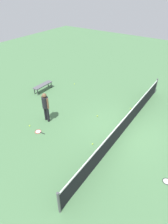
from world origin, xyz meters
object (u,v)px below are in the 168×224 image
Objects in this scene: tennis_ball_near_player at (74,84)px; tennis_ball_baseline at (30,126)px; courtside_bench at (43,85)px; player_near_side at (46,105)px; tennis_ball_stray_left at (97,116)px; tennis_racket_far_player at (167,182)px; tennis_ball_midcourt at (93,144)px; tennis_racket_near_player at (39,132)px; tennis_ball_by_net at (131,109)px.

tennis_ball_baseline is at bearing 11.03° from tennis_ball_near_player.
tennis_ball_near_player is 2.40m from courtside_bench.
courtside_bench is (-3.30, -2.23, 0.38)m from tennis_ball_baseline.
player_near_side is at bearing 48.09° from courtside_bench.
courtside_bench reaches higher than tennis_ball_stray_left.
tennis_ball_stray_left reaches higher than tennis_racket_far_player.
tennis_ball_midcourt is at bearing -91.72° from tennis_racket_far_player.
tennis_racket_near_player is 6.30m from tennis_racket_far_player.
tennis_ball_by_net reaches higher than tennis_racket_far_player.
tennis_racket_far_player is 8.30× the size of tennis_ball_midcourt.
tennis_racket_near_player is 9.09× the size of tennis_ball_stray_left.
courtside_bench is at bearing -95.95° from tennis_ball_stray_left.
courtside_bench is (1.31, -6.00, 0.38)m from tennis_ball_by_net.
courtside_bench is (-2.56, -5.73, 0.38)m from tennis_ball_midcourt.
tennis_racket_far_player is at bearing 38.92° from tennis_ball_by_net.
tennis_ball_stray_left is (-2.87, 1.79, 0.02)m from tennis_racket_near_player.
tennis_racket_near_player is 0.40× the size of courtside_bench.
tennis_ball_baseline is 4.00m from courtside_bench.
tennis_ball_by_net is at bearing 137.71° from player_near_side.
player_near_side reaches higher than tennis_ball_baseline.
tennis_ball_midcourt is at bearing 25.63° from tennis_ball_stray_left.
tennis_ball_by_net is 3.88m from tennis_ball_midcourt.
tennis_ball_midcourt is at bearing -3.94° from tennis_ball_by_net.
tennis_ball_near_player is 1.00× the size of tennis_ball_baseline.
tennis_ball_baseline is at bearing 33.98° from courtside_bench.
tennis_ball_stray_left is 4.78m from courtside_bench.
tennis_ball_by_net is 1.00× the size of tennis_ball_stray_left.
tennis_racket_near_player is 9.09× the size of tennis_ball_by_net.
tennis_ball_stray_left reaches higher than tennis_racket_near_player.
player_near_side is 2.83× the size of tennis_racket_near_player.
tennis_racket_far_player is at bearing 59.57° from tennis_ball_near_player.
player_near_side is 3.24m from tennis_ball_midcourt.
player_near_side is at bearing 18.29° from tennis_ball_near_player.
courtside_bench is at bearing -30.03° from tennis_ball_near_player.
tennis_ball_stray_left is at bearing -115.92° from tennis_racket_far_player.
player_near_side is 1.13× the size of courtside_bench.
tennis_ball_midcourt is at bearing 86.48° from player_near_side.
player_near_side is at bearing -93.52° from tennis_ball_midcourt.
courtside_bench is at bearing -77.65° from tennis_ball_by_net.
player_near_side is 25.76× the size of tennis_ball_midcourt.
tennis_ball_baseline is 0.04× the size of courtside_bench.
tennis_ball_stray_left is at bearing 148.10° from tennis_racket_near_player.
tennis_ball_by_net is (-4.68, 3.05, 0.02)m from tennis_racket_near_player.
tennis_ball_midcourt is 1.00× the size of tennis_ball_stray_left.
tennis_racket_far_player is (0.29, 6.56, -1.00)m from player_near_side.
tennis_ball_midcourt is 0.04× the size of courtside_bench.
tennis_ball_baseline is (0.64, -6.98, 0.02)m from tennis_racket_far_player.
tennis_ball_stray_left is at bearing 54.43° from tennis_ball_near_player.
tennis_ball_by_net is 0.04× the size of courtside_bench.
courtside_bench is (-3.36, -2.95, 0.40)m from tennis_racket_near_player.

